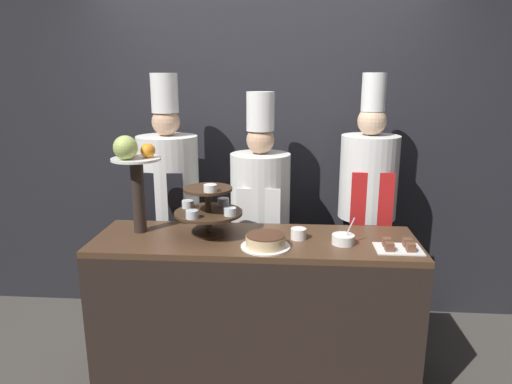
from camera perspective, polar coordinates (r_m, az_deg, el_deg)
The scene contains 11 objects.
wall_back at distance 3.48m, azimuth 1.09°, elevation 7.04°, with size 10.00×0.06×2.80m.
buffet_counter at distance 2.83m, azimuth -0.16°, elevation -14.74°, with size 1.85×0.56×0.93m.
tiered_stand at distance 2.65m, azimuth -5.97°, elevation -1.98°, with size 0.40×0.40×0.33m.
fruit_pedestal at distance 2.72m, azimuth -15.03°, elevation 3.04°, with size 0.28×0.28×0.58m.
cake_round at distance 2.49m, azimuth 1.20°, elevation -6.18°, with size 0.27×0.27×0.07m.
cup_white at distance 2.63m, azimuth 5.33°, elevation -5.21°, with size 0.09×0.09×0.06m.
cake_square_tray at distance 2.58m, azimuth 17.37°, elevation -6.52°, with size 0.25×0.18×0.05m.
serving_bowl_near at distance 2.59m, azimuth 10.84°, elevation -5.82°, with size 0.13×0.13×0.15m.
chef_left at distance 3.28m, azimuth -10.76°, elevation -0.91°, with size 0.42×0.42×1.86m.
chef_center_left at distance 3.19m, azimuth 0.53°, elevation -2.32°, with size 0.41×0.41×1.74m.
chef_center_right at distance 3.21m, azimuth 13.71°, elevation -1.23°, with size 0.39×0.39×1.86m.
Camera 1 is at (0.19, -2.18, 1.83)m, focal length 32.00 mm.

